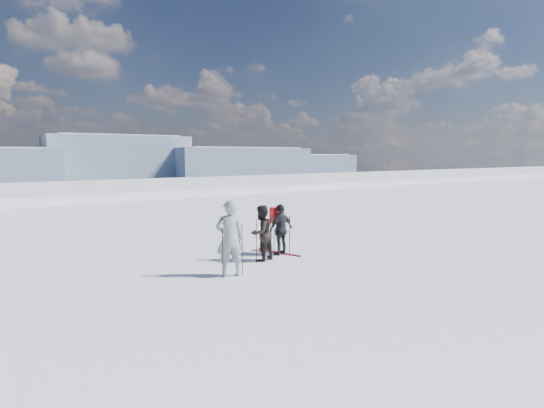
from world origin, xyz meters
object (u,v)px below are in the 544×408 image
at_px(skier_pack, 281,229).
at_px(skis_loose, 277,253).
at_px(skier_grey, 230,238).
at_px(skier_dark, 261,233).

distance_m(skier_pack, skis_loose, 0.81).
relative_size(skier_grey, skier_pack, 1.24).
bearing_deg(skier_pack, skis_loose, -102.02).
distance_m(skier_grey, skier_dark, 1.75).
height_order(skier_dark, skis_loose, skier_dark).
bearing_deg(skier_dark, skier_pack, -178.94).
distance_m(skier_grey, skier_pack, 2.68).
height_order(skier_grey, skis_loose, skier_grey).
bearing_deg(skis_loose, skier_grey, -148.79).
relative_size(skier_grey, skis_loose, 1.18).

